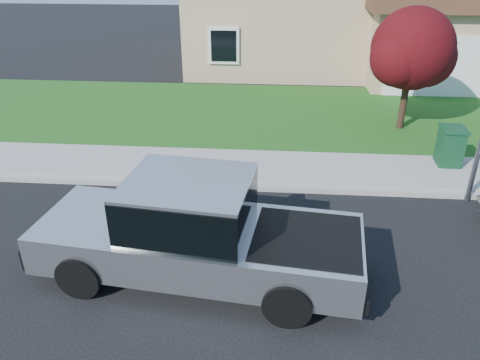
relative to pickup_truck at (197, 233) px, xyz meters
The scene contains 8 objects.
ground 1.60m from the pickup_truck, 20.62° to the left, with size 80.00×80.00×0.00m, color black.
curb 4.13m from the pickup_truck, 56.34° to the left, with size 40.00×0.20×0.12m, color gray.
sidewalk 5.07m from the pickup_truck, 63.34° to the left, with size 40.00×2.00×0.15m, color gray.
lawn 9.28m from the pickup_truck, 75.96° to the left, with size 40.00×7.00×0.10m, color #194212.
pickup_truck is the anchor object (origin of this frame).
woman 1.41m from the pickup_truck, 67.12° to the left, with size 0.61×0.45×1.69m.
ornamental_tree 9.59m from the pickup_truck, 55.49° to the left, with size 2.72×2.46×3.74m.
trash_bin 7.75m from the pickup_truck, 39.97° to the left, with size 0.66×0.75×1.03m.
Camera 1 is at (0.07, -7.29, 5.48)m, focal length 35.00 mm.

